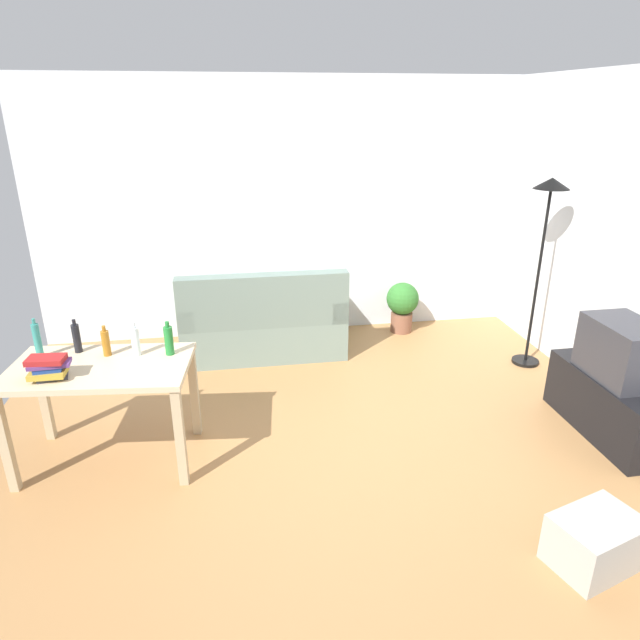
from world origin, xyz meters
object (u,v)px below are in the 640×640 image
object	(u,v)px
book_stack	(49,368)
bottle_amber	(106,343)
bottle_tall	(37,340)
bottle_clear	(135,341)
bottle_dark	(77,338)
tv	(624,351)
bottle_green	(169,340)
potted_plant	(402,304)
torchiere_lamp	(546,222)
storage_box	(595,542)
desk	(102,379)
couch	(263,324)
tv_stand	(611,405)

from	to	relation	value
book_stack	bottle_amber	bearing A→B (deg)	46.25
bottle_tall	bottle_clear	xyz separation A→B (m)	(0.66, -0.08, -0.02)
bottle_tall	bottle_dark	bearing A→B (deg)	11.46
tv	book_stack	distance (m)	4.05
bottle_green	tv	bearing A→B (deg)	-6.15
potted_plant	bottle_dark	distance (m)	3.50
torchiere_lamp	storage_box	world-z (taller)	torchiere_lamp
potted_plant	desk	bearing A→B (deg)	-144.27
potted_plant	storage_box	world-z (taller)	potted_plant
couch	bottle_amber	bearing A→B (deg)	52.48
bottle_amber	bottle_clear	distance (m)	0.21
bottle_dark	potted_plant	bearing A→B (deg)	30.58
storage_box	bottle_clear	xyz separation A→B (m)	(-2.60, 1.58, 0.72)
tv	desk	bearing A→B (deg)	86.12
desk	bottle_green	world-z (taller)	bottle_green
desk	tv_stand	bearing A→B (deg)	1.95
potted_plant	tv	bearing A→B (deg)	-66.44
storage_box	bottle_dark	xyz separation A→B (m)	(-3.02, 1.71, 0.72)
potted_plant	storage_box	bearing A→B (deg)	-89.28
bottle_tall	book_stack	size ratio (longest dim) A/B	1.08
tv_stand	bottle_tall	bearing A→B (deg)	83.83
storage_box	book_stack	xyz separation A→B (m)	(-3.10, 1.30, 0.69)
bottle_amber	bottle_clear	world-z (taller)	bottle_clear
bottle_dark	bottle_clear	distance (m)	0.44
bottle_dark	bottle_amber	xyz separation A→B (m)	(0.21, -0.09, -0.01)
tv	torchiere_lamp	bearing A→B (deg)	0.16
book_stack	couch	bearing A→B (deg)	51.35
couch	desk	distance (m)	2.11
couch	bottle_clear	distance (m)	1.94
couch	bottle_tall	world-z (taller)	bottle_tall
tv_stand	bottle_dark	world-z (taller)	bottle_dark
couch	bottle_amber	xyz separation A→B (m)	(-1.18, -1.54, 0.55)
desk	bottle_amber	distance (m)	0.26
tv_stand	tv	bearing A→B (deg)	-90.00
desk	potted_plant	xyz separation A→B (m)	(2.79, 2.01, -0.32)
tv_stand	tv	distance (m)	0.46
tv_stand	storage_box	bearing A→B (deg)	142.05
couch	desk	xyz separation A→B (m)	(-1.21, -1.69, 0.34)
torchiere_lamp	desk	bearing A→B (deg)	-165.05
potted_plant	bottle_amber	world-z (taller)	bottle_amber
tv_stand	bottle_tall	world-z (taller)	bottle_tall
book_stack	tv	bearing A→B (deg)	-1.41
couch	tv	world-z (taller)	same
bottle_amber	bottle_tall	bearing A→B (deg)	174.51
torchiere_lamp	bottle_dark	world-z (taller)	torchiere_lamp
torchiere_lamp	potted_plant	xyz separation A→B (m)	(-0.98, 1.00, -1.08)
torchiere_lamp	potted_plant	size ratio (longest dim) A/B	3.18
bottle_dark	bottle_green	size ratio (longest dim) A/B	1.01
couch	desk	bearing A→B (deg)	54.46
storage_box	bottle_clear	world-z (taller)	bottle_clear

